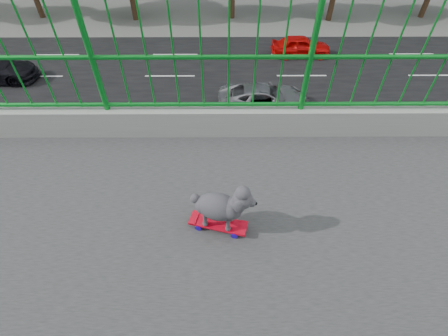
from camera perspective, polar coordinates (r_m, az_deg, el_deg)
name	(u,v)px	position (r m, az deg, el deg)	size (l,w,h in m)	color
road	(163,103)	(17.26, -11.15, 11.63)	(18.00, 90.00, 0.02)	black
skateboard	(218,224)	(2.51, -1.07, -10.24)	(0.25, 0.48, 0.06)	red
poodle	(221,206)	(2.32, -0.50, -6.93)	(0.28, 0.49, 0.42)	#2F2D32
car_0	(131,192)	(11.57, -16.84, -4.27)	(1.81, 4.51, 1.54)	silver
car_2	(264,99)	(16.25, 7.43, 12.58)	(2.16, 4.68, 1.30)	gray
car_4	(301,46)	(22.42, 13.98, 20.96)	(1.54, 3.84, 1.31)	red
car_5	(272,193)	(11.31, 8.88, -4.66)	(1.40, 4.02, 1.32)	red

